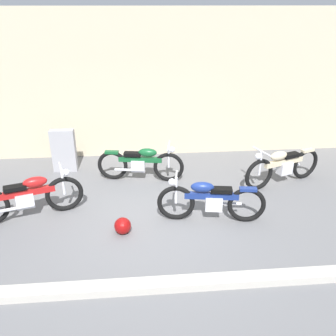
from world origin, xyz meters
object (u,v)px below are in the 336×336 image
object	(u,v)px
motorcycle_blue	(210,200)
motorcycle_green	(141,163)
motorcycle_red	(28,197)
helmet	(123,226)
motorcycle_cream	(283,166)
stone_marker	(64,151)

from	to	relation	value
motorcycle_blue	motorcycle_green	world-z (taller)	motorcycle_blue
motorcycle_blue	motorcycle_red	xyz separation A→B (m)	(-3.30, 0.40, 0.01)
helmet	motorcycle_red	distance (m)	1.87
motorcycle_blue	motorcycle_cream	xyz separation A→B (m)	(1.86, 1.31, 0.01)
motorcycle_red	helmet	bearing A→B (deg)	-38.91
stone_marker	motorcycle_red	distance (m)	2.07
stone_marker	motorcycle_green	size ratio (longest dim) A/B	0.53
helmet	motorcycle_cream	size ratio (longest dim) A/B	0.15
motorcycle_green	motorcycle_red	bearing A→B (deg)	-137.34
motorcycle_green	motorcycle_cream	distance (m)	3.10
stone_marker	helmet	size ratio (longest dim) A/B	3.45
stone_marker	motorcycle_cream	size ratio (longest dim) A/B	0.53
helmet	motorcycle_red	bearing A→B (deg)	158.75
motorcycle_cream	stone_marker	bearing A→B (deg)	-33.41
motorcycle_blue	motorcycle_cream	size ratio (longest dim) A/B	1.02
stone_marker	motorcycle_blue	xyz separation A→B (m)	(3.00, -2.44, -0.08)
motorcycle_blue	motorcycle_cream	world-z (taller)	motorcycle_cream
helmet	motorcycle_green	distance (m)	2.09
motorcycle_green	motorcycle_cream	world-z (taller)	motorcycle_cream
helmet	motorcycle_green	size ratio (longest dim) A/B	0.15
stone_marker	motorcycle_red	xyz separation A→B (m)	(-0.29, -2.05, -0.07)
motorcycle_cream	motorcycle_blue	bearing A→B (deg)	14.95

